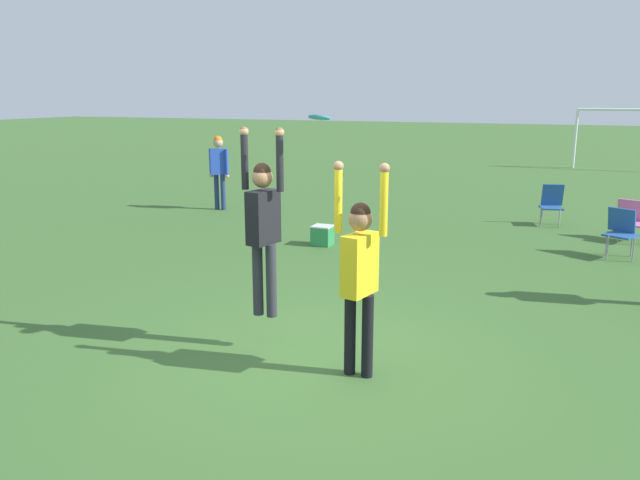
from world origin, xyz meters
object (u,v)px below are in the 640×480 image
object	(u,v)px
person_jumping	(263,218)
cooler_box	(322,235)
person_defending	(360,265)
camping_chair_1	(632,218)
camping_chair_0	(552,202)
camping_chair_3	(621,229)
person_spectator_near	(219,165)
frisbee	(319,118)

from	to	relation	value
person_jumping	cooler_box	xyz separation A→B (m)	(-1.30, 4.92, -1.33)
person_defending	camping_chair_1	size ratio (longest dim) A/B	2.76
camping_chair_0	cooler_box	bearing A→B (deg)	29.00
cooler_box	person_jumping	bearing A→B (deg)	-75.19
camping_chair_3	person_spectator_near	xyz separation A→B (m)	(-9.17, 1.38, 0.62)
camping_chair_0	person_defending	bearing A→B (deg)	66.39
cooler_box	person_spectator_near	bearing A→B (deg)	146.35
person_spectator_near	cooler_box	world-z (taller)	person_spectator_near
person_defending	cooler_box	xyz separation A→B (m)	(-2.53, 5.21, -1.00)
person_defending	camping_chair_1	distance (m)	8.52
frisbee	person_spectator_near	world-z (taller)	frisbee
person_defending	person_spectator_near	bearing A→B (deg)	-127.47
person_jumping	person_defending	xyz separation A→B (m)	(1.23, -0.29, -0.33)
person_defending	camping_chair_3	world-z (taller)	person_defending
person_jumping	person_defending	size ratio (longest dim) A/B	0.96
person_spectator_near	cooler_box	bearing A→B (deg)	-70.80
person_jumping	camping_chair_1	bearing A→B (deg)	-16.11
person_jumping	person_spectator_near	world-z (taller)	person_jumping
camping_chair_3	frisbee	bearing A→B (deg)	89.43
camping_chair_0	cooler_box	xyz separation A→B (m)	(-4.01, -3.78, -0.32)
camping_chair_0	camping_chair_1	distance (m)	1.89
camping_chair_0	camping_chair_3	xyz separation A→B (m)	(1.28, -2.58, -0.00)
person_defending	camping_chair_1	world-z (taller)	person_defending
camping_chair_1	camping_chair_3	size ratio (longest dim) A/B	0.92
camping_chair_1	person_defending	bearing A→B (deg)	90.54
person_jumping	camping_chair_0	distance (m)	9.16
camping_chair_0	person_spectator_near	size ratio (longest dim) A/B	0.49
frisbee	cooler_box	size ratio (longest dim) A/B	0.59
person_jumping	person_spectator_near	bearing A→B (deg)	47.68
frisbee	camping_chair_1	xyz separation A→B (m)	(3.59, 7.65, -2.18)
person_jumping	camping_chair_3	distance (m)	7.37
frisbee	camping_chair_0	distance (m)	9.19
person_jumping	cooler_box	world-z (taller)	person_jumping
person_jumping	frisbee	size ratio (longest dim) A/B	9.30
camping_chair_0	camping_chair_3	world-z (taller)	camping_chair_0
person_jumping	camping_chair_0	world-z (taller)	person_jumping
person_spectator_near	cooler_box	xyz separation A→B (m)	(3.87, -2.58, -0.95)
camping_chair_0	camping_chair_3	bearing A→B (deg)	102.17
camping_chair_0	cooler_box	size ratio (longest dim) A/B	2.35
camping_chair_1	cooler_box	size ratio (longest dim) A/B	2.09
camping_chair_0	camping_chair_1	bearing A→B (deg)	131.53
person_defending	frisbee	xyz separation A→B (m)	(-0.56, 0.27, 1.44)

